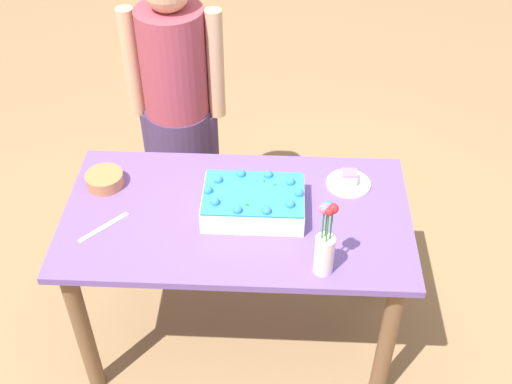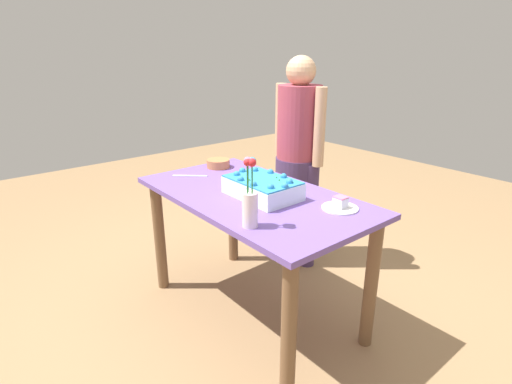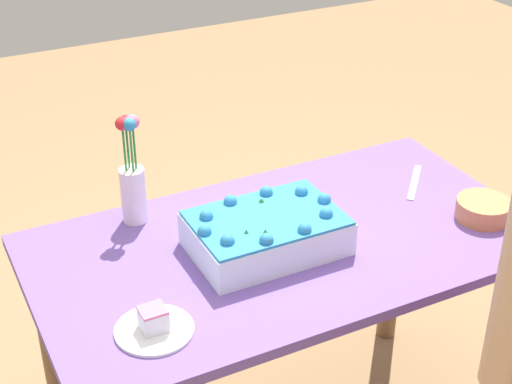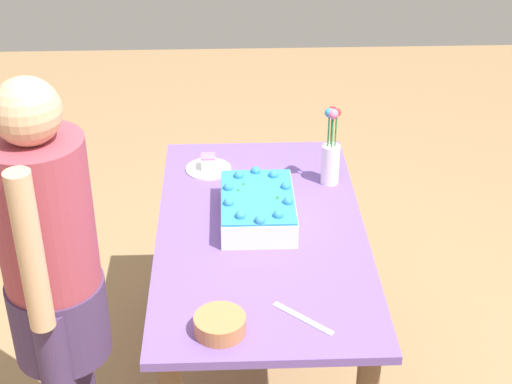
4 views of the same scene
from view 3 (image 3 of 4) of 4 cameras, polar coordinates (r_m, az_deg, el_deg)
name	(u,v)px [view 3 (image 3 of 4)]	position (r m, az deg, el deg)	size (l,w,h in m)	color
dining_table	(285,283)	(2.20, 2.13, -6.61)	(1.36, 0.74, 0.77)	#6C4FA2
sheet_cake	(266,232)	(2.06, 0.75, -2.93)	(0.39, 0.26, 0.12)	white
serving_plate_with_slice	(154,325)	(1.82, -7.44, -9.60)	(0.18, 0.18, 0.06)	white
cake_knife	(414,182)	(2.44, 11.44, 0.69)	(0.22, 0.02, 0.00)	silver
flower_vase	(132,181)	(2.17, -8.98, 0.77)	(0.07, 0.07, 0.32)	white
fruit_bowl	(483,209)	(2.29, 16.21, -1.21)	(0.15, 0.15, 0.06)	#BD7645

